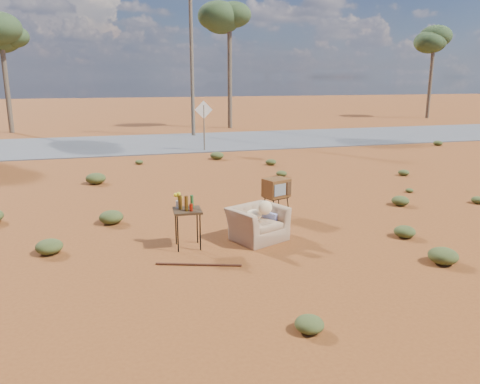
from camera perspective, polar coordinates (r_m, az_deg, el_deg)
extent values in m
plane|color=brown|center=(9.10, 1.48, -6.59)|extent=(140.00, 140.00, 0.00)
cube|color=#565659|center=(23.49, -9.43, 5.93)|extent=(140.00, 7.00, 0.04)
imported|color=#987453|center=(9.31, 2.14, -3.20)|extent=(1.21, 1.02, 0.90)
ellipsoid|color=#FBD699|center=(9.29, 1.73, -2.76)|extent=(0.32, 0.32, 0.19)
ellipsoid|color=#FBD699|center=(9.14, 3.08, -1.93)|extent=(0.29, 0.14, 0.29)
cube|color=navy|center=(9.73, 3.87, -3.60)|extent=(0.66, 0.78, 0.52)
cube|color=black|center=(10.94, 4.43, -0.63)|extent=(0.59, 0.52, 0.03)
cylinder|color=black|center=(10.73, 4.06, -2.15)|extent=(0.03, 0.03, 0.45)
cylinder|color=black|center=(11.01, 5.89, -1.77)|extent=(0.03, 0.03, 0.45)
cylinder|color=black|center=(10.99, 2.92, -1.75)|extent=(0.03, 0.03, 0.45)
cylinder|color=black|center=(11.27, 4.73, -1.39)|extent=(0.03, 0.03, 0.45)
cube|color=brown|center=(10.89, 4.45, 0.53)|extent=(0.67, 0.59, 0.43)
cube|color=slate|center=(10.67, 4.91, 0.25)|extent=(0.32, 0.13, 0.27)
cube|color=#472D19|center=(10.84, 6.00, 0.44)|extent=(0.12, 0.06, 0.30)
cube|color=#372514|center=(8.86, -6.44, -2.27)|extent=(0.55, 0.55, 0.04)
cylinder|color=black|center=(8.75, -7.59, -5.01)|extent=(0.03, 0.03, 0.73)
cylinder|color=black|center=(8.79, -4.87, -4.85)|extent=(0.03, 0.03, 0.73)
cylinder|color=black|center=(9.14, -7.83, -4.18)|extent=(0.03, 0.03, 0.73)
cylinder|color=black|center=(9.18, -5.23, -4.03)|extent=(0.03, 0.03, 0.73)
cylinder|color=#482D0C|center=(8.85, -7.31, -1.25)|extent=(0.07, 0.07, 0.27)
cylinder|color=#482D0C|center=(8.73, -6.55, -1.37)|extent=(0.07, 0.07, 0.29)
cylinder|color=#255223|center=(8.93, -5.88, -1.15)|extent=(0.06, 0.06, 0.25)
cylinder|color=#AD200D|center=(8.74, -5.98, -1.87)|extent=(0.07, 0.07, 0.14)
cylinder|color=silver|center=(8.97, -7.56, -1.48)|extent=(0.08, 0.08, 0.15)
ellipsoid|color=yellow|center=(8.93, -7.60, -0.47)|extent=(0.17, 0.17, 0.13)
cylinder|color=#4F2515|center=(8.21, -5.08, -8.79)|extent=(1.43, 0.53, 0.04)
cylinder|color=brown|center=(20.65, -4.41, 7.75)|extent=(0.06, 0.06, 2.00)
cube|color=silver|center=(20.59, -4.45, 9.96)|extent=(0.78, 0.04, 0.78)
cylinder|color=brown|center=(30.63, -26.63, 12.08)|extent=(0.28, 0.28, 6.00)
ellipsoid|color=#3B522A|center=(30.72, -27.15, 16.72)|extent=(3.20, 3.20, 2.20)
cylinder|color=brown|center=(30.10, -1.26, 14.45)|extent=(0.28, 0.28, 7.00)
ellipsoid|color=#3B522A|center=(30.28, -1.29, 20.13)|extent=(3.20, 3.20, 2.20)
cylinder|color=brown|center=(40.43, 22.23, 12.94)|extent=(0.28, 0.28, 6.50)
ellipsoid|color=#3B522A|center=(40.53, 22.60, 16.82)|extent=(3.20, 3.20, 2.20)
cylinder|color=brown|center=(26.05, -5.90, 15.58)|extent=(0.20, 0.20, 8.00)
ellipsoid|color=#414A20|center=(12.55, 18.96, -1.01)|extent=(0.44, 0.44, 0.24)
ellipsoid|color=#414A20|center=(14.95, -17.18, 1.60)|extent=(0.60, 0.60, 0.33)
ellipsoid|color=#414A20|center=(16.41, 19.32, 2.25)|extent=(0.36, 0.36, 0.20)
ellipsoid|color=#414A20|center=(17.40, 3.79, 3.66)|extent=(0.40, 0.40, 0.22)
ellipsoid|color=#414A20|center=(17.94, -12.20, 3.60)|extent=(0.30, 0.30, 0.17)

